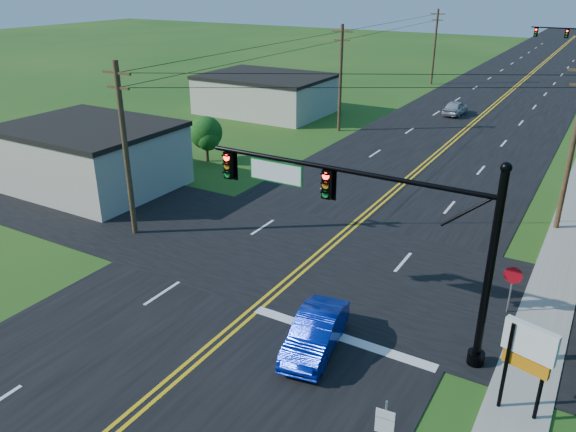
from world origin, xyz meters
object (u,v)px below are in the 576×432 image
Objects in this scene: signal_mast_far at (573,40)px; route_sign at (384,427)px; stop_sign at (512,280)px; blue_car at (315,333)px; signal_mast_main at (365,216)px.

route_sign is (3.13, -77.75, -3.30)m from signal_mast_far.
stop_sign is at bearing 75.16° from route_sign.
stop_sign reaches higher than blue_car.
blue_car is 5.47m from route_sign.
signal_mast_far is 5.14× the size of stop_sign.
signal_mast_main is 72.00m from signal_mast_far.
signal_mast_far is at bearing 93.12° from stop_sign.
blue_car is 1.97× the size of stop_sign.
blue_car is 1.97× the size of route_sign.
route_sign is 1.00× the size of stop_sign.
signal_mast_far reaches higher than blue_car.
signal_mast_far is (0.10, 72.00, -0.20)m from signal_mast_main.
signal_mast_far is 5.12× the size of route_sign.
signal_mast_main reaches higher than route_sign.
blue_car is (-0.91, -74.12, -3.85)m from signal_mast_far.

